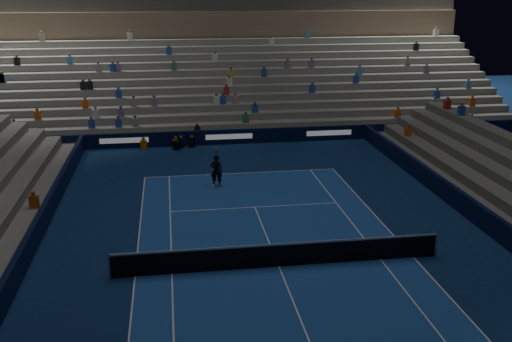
{
  "coord_description": "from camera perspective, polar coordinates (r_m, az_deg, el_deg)",
  "views": [
    {
      "loc": [
        -3.92,
        -20.16,
        10.46
      ],
      "look_at": [
        0.0,
        6.0,
        2.0
      ],
      "focal_mm": 41.18,
      "sensor_mm": 36.0,
      "label": 1
    }
  ],
  "objects": [
    {
      "name": "court_surface",
      "position": [
        23.05,
        2.24,
        -9.26
      ],
      "size": [
        10.97,
        23.77,
        0.01
      ],
      "primitive_type": "cube",
      "color": "#1B4697",
      "rests_on": "ground"
    },
    {
      "name": "broadcast_camera",
      "position": [
        39.13,
        -7.69,
        2.52
      ],
      "size": [
        0.57,
        0.94,
        0.57
      ],
      "color": "black",
      "rests_on": "ground"
    },
    {
      "name": "grandstand_main",
      "position": [
        48.74,
        -3.87,
        9.34
      ],
      "size": [
        44.0,
        15.2,
        11.2
      ],
      "color": "gray",
      "rests_on": "ground"
    },
    {
      "name": "tennis_player",
      "position": [
        31.54,
        -3.87,
        0.04
      ],
      "size": [
        0.72,
        0.53,
        1.79
      ],
      "primitive_type": "imported",
      "rotation": [
        0.0,
        0.0,
        2.97
      ],
      "color": "black",
      "rests_on": "ground"
    },
    {
      "name": "sponsor_barrier_far",
      "position": [
        40.11,
        -2.65,
        3.34
      ],
      "size": [
        44.0,
        0.25,
        1.0
      ],
      "primitive_type": "cube",
      "color": "black",
      "rests_on": "ground"
    },
    {
      "name": "sponsor_barrier_east",
      "position": [
        26.29,
        23.64,
        -6.11
      ],
      "size": [
        0.25,
        37.0,
        1.0
      ],
      "primitive_type": "cube",
      "color": "black",
      "rests_on": "ground"
    },
    {
      "name": "tennis_net",
      "position": [
        22.82,
        2.25,
        -8.14
      ],
      "size": [
        12.9,
        0.1,
        1.1
      ],
      "color": "#B2B2B7",
      "rests_on": "ground"
    },
    {
      "name": "sponsor_barrier_west",
      "position": [
        23.22,
        -22.31,
        -9.1
      ],
      "size": [
        0.25,
        37.0,
        1.0
      ],
      "primitive_type": "cube",
      "color": "black",
      "rests_on": "ground"
    },
    {
      "name": "ground",
      "position": [
        23.05,
        2.24,
        -9.27
      ],
      "size": [
        90.0,
        90.0,
        0.0
      ],
      "primitive_type": "plane",
      "color": "#0C224C",
      "rests_on": "ground"
    }
  ]
}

